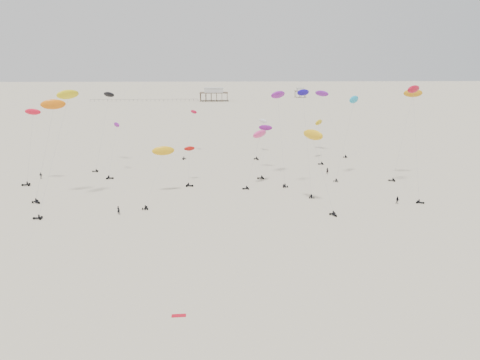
{
  "coord_description": "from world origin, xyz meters",
  "views": [
    {
      "loc": [
        -3.39,
        -4.81,
        31.28
      ],
      "look_at": [
        0.0,
        88.0,
        7.0
      ],
      "focal_mm": 35.0,
      "sensor_mm": 36.0,
      "label": 1
    }
  ],
  "objects_px": {
    "pavilion_main": "(214,95)",
    "rig_0": "(261,131)",
    "pavilion_small": "(300,93)",
    "spectator_0": "(119,214)",
    "rig_4": "(316,145)",
    "rig_9": "(107,108)"
  },
  "relations": [
    {
      "from": "rig_0",
      "to": "rig_9",
      "type": "bearing_deg",
      "value": -10.37
    },
    {
      "from": "rig_0",
      "to": "rig_4",
      "type": "bearing_deg",
      "value": 69.33
    },
    {
      "from": "pavilion_small",
      "to": "rig_0",
      "type": "xyz_separation_m",
      "value": [
        -50.7,
        -230.52,
        4.14
      ]
    },
    {
      "from": "spectator_0",
      "to": "pavilion_main",
      "type": "bearing_deg",
      "value": -69.3
    },
    {
      "from": "pavilion_small",
      "to": "rig_9",
      "type": "xyz_separation_m",
      "value": [
        -97.6,
        -245.07,
        13.61
      ]
    },
    {
      "from": "spectator_0",
      "to": "rig_4",
      "type": "bearing_deg",
      "value": -149.43
    },
    {
      "from": "rig_0",
      "to": "pavilion_small",
      "type": "bearing_deg",
      "value": -130.02
    },
    {
      "from": "rig_4",
      "to": "rig_9",
      "type": "xyz_separation_m",
      "value": [
        -53.86,
        42.55,
        3.67
      ]
    },
    {
      "from": "rig_0",
      "to": "spectator_0",
      "type": "distance_m",
      "value": 71.2
    },
    {
      "from": "rig_4",
      "to": "spectator_0",
      "type": "distance_m",
      "value": 43.75
    },
    {
      "from": "rig_4",
      "to": "rig_9",
      "type": "bearing_deg",
      "value": -58.28
    },
    {
      "from": "rig_0",
      "to": "spectator_0",
      "type": "height_order",
      "value": "rig_0"
    },
    {
      "from": "rig_0",
      "to": "rig_9",
      "type": "xyz_separation_m",
      "value": [
        -46.9,
        -14.56,
        9.47
      ]
    },
    {
      "from": "pavilion_small",
      "to": "rig_4",
      "type": "distance_m",
      "value": 291.1
    },
    {
      "from": "rig_4",
      "to": "rig_9",
      "type": "distance_m",
      "value": 68.74
    },
    {
      "from": "spectator_0",
      "to": "rig_9",
      "type": "bearing_deg",
      "value": -51.21
    },
    {
      "from": "rig_9",
      "to": "spectator_0",
      "type": "xyz_separation_m",
      "value": [
        12.5,
        -47.32,
        -17.1
      ]
    },
    {
      "from": "pavilion_small",
      "to": "rig_9",
      "type": "height_order",
      "value": "rig_9"
    },
    {
      "from": "pavilion_small",
      "to": "rig_0",
      "type": "bearing_deg",
      "value": -102.4
    },
    {
      "from": "spectator_0",
      "to": "rig_0",
      "type": "bearing_deg",
      "value": -95.08
    },
    {
      "from": "rig_4",
      "to": "pavilion_small",
      "type": "bearing_deg",
      "value": -118.61
    },
    {
      "from": "pavilion_main",
      "to": "rig_0",
      "type": "bearing_deg",
      "value": -84.5
    }
  ]
}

